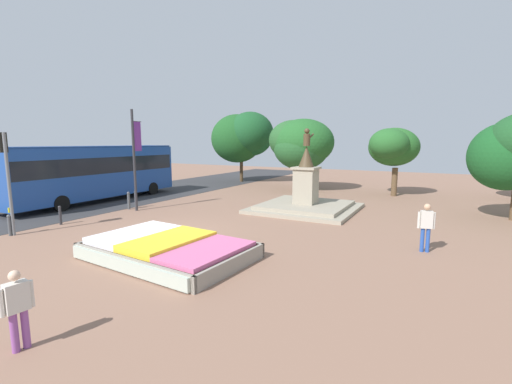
{
  "coord_description": "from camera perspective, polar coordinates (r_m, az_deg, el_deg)",
  "views": [
    {
      "loc": [
        9.94,
        -10.23,
        3.79
      ],
      "look_at": [
        2.48,
        3.57,
        1.5
      ],
      "focal_mm": 24.0,
      "sensor_mm": 36.0,
      "label": 1
    }
  ],
  "objects": [
    {
      "name": "city_bus",
      "position": [
        24.22,
        -25.11,
        3.35
      ],
      "size": [
        2.63,
        11.66,
        3.55
      ],
      "color": "#1E4799",
      "rests_on": "ground_plane"
    },
    {
      "name": "pedestrian_near_planter",
      "position": [
        13.23,
        26.49,
        -4.83
      ],
      "size": [
        0.55,
        0.31,
        1.71
      ],
      "color": "#264CA5",
      "rests_on": "ground_plane"
    },
    {
      "name": "flower_planter",
      "position": [
        11.86,
        -14.71,
        -9.11
      ],
      "size": [
        5.6,
        3.86,
        0.66
      ],
      "color": "#38281C",
      "rests_on": "ground_plane"
    },
    {
      "name": "park_tree_far_left",
      "position": [
        27.42,
        7.35,
        8.01
      ],
      "size": [
        5.21,
        4.65,
        5.61
      ],
      "color": "#4C3823",
      "rests_on": "ground_plane"
    },
    {
      "name": "park_tree_behind_statue",
      "position": [
        26.21,
        21.78,
        7.09
      ],
      "size": [
        3.49,
        4.28,
        4.82
      ],
      "color": "brown",
      "rests_on": "ground_plane"
    },
    {
      "name": "kerb_bollard_mid_b",
      "position": [
        20.76,
        -20.45,
        -1.27
      ],
      "size": [
        0.16,
        0.16,
        1.01
      ],
      "color": "#4C5156",
      "rests_on": "ground_plane"
    },
    {
      "name": "ground_plane",
      "position": [
        14.76,
        -15.35,
        -6.89
      ],
      "size": [
        74.89,
        74.89,
        0.0
      ],
      "primitive_type": "plane",
      "color": "#8C6651"
    },
    {
      "name": "pedestrian_with_handbag",
      "position": [
        7.82,
        -34.96,
        -15.2
      ],
      "size": [
        0.27,
        0.57,
        1.53
      ],
      "color": "#8C4C99",
      "rests_on": "ground_plane"
    },
    {
      "name": "kerb_bollard_mid_a",
      "position": [
        18.27,
        -29.85,
        -3.3
      ],
      "size": [
        0.13,
        0.13,
        0.89
      ],
      "color": "#2D2D33",
      "rests_on": "ground_plane"
    },
    {
      "name": "banner_pole",
      "position": [
        20.01,
        -19.57,
        5.44
      ],
      "size": [
        0.14,
        0.72,
        5.56
      ],
      "color": "#2D2D33",
      "rests_on": "ground_plane"
    },
    {
      "name": "street_asphalt_strip",
      "position": [
        22.38,
        -33.46,
        -2.84
      ],
      "size": [
        7.7,
        65.52,
        0.01
      ],
      "primitive_type": "cube",
      "color": "#333335",
      "rests_on": "ground_plane"
    },
    {
      "name": "kerb_bollard_north",
      "position": [
        21.09,
        -19.46,
        -1.07
      ],
      "size": [
        0.12,
        0.12,
        1.03
      ],
      "color": "#4C5156",
      "rests_on": "ground_plane"
    },
    {
      "name": "kerb_bollard_south",
      "position": [
        17.23,
        -35.84,
        -4.43
      ],
      "size": [
        0.14,
        0.14,
        0.89
      ],
      "color": "#4C5156",
      "rests_on": "ground_plane"
    },
    {
      "name": "park_tree_street_side",
      "position": [
        32.84,
        -1.98,
        9.18
      ],
      "size": [
        5.99,
        4.88,
        6.62
      ],
      "color": "#4C3823",
      "rests_on": "ground_plane"
    },
    {
      "name": "statue_monument",
      "position": [
        19.46,
        8.26,
        -1.09
      ],
      "size": [
        5.47,
        5.47,
        4.55
      ],
      "color": "gray",
      "rests_on": "ground_plane"
    },
    {
      "name": "traffic_light_near_crossing",
      "position": [
        17.01,
        -36.23,
        3.53
      ],
      "size": [
        0.41,
        0.3,
        4.18
      ],
      "color": "slate",
      "rests_on": "ground_plane"
    }
  ]
}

